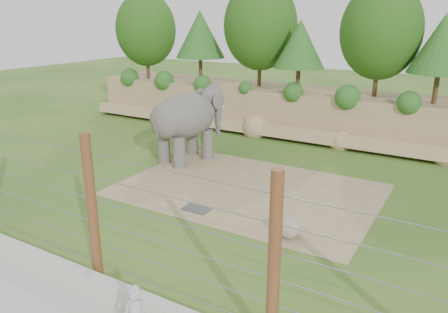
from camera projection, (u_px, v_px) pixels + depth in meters
The scene contains 8 objects.
ground at pixel (195, 215), 15.26m from camera, with size 90.00×90.00×0.00m, color #2E571D.
back_embankment at pixel (332, 66), 24.12m from camera, with size 30.00×5.52×8.77m.
dirt_patch at pixel (247, 190), 17.47m from camera, with size 10.00×7.00×0.02m, color #907F5A.
drain_grate at pixel (196, 209), 15.65m from camera, with size 1.00×0.60×0.03m, color #262628.
elephant at pixel (185, 126), 20.51m from camera, with size 1.79×4.18×3.38m, color #5D5854, non-canonical shape.
stone_ball at pixel (289, 228), 13.57m from camera, with size 0.70×0.70×0.70m, color gray.
retaining_wall at pixel (84, 280), 11.09m from camera, with size 26.00×0.35×0.50m, color #BAB6AC.
barrier_fence at pixel (92, 210), 10.96m from camera, with size 20.26×0.26×4.00m.
Camera 1 is at (7.96, -11.42, 6.66)m, focal length 35.00 mm.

